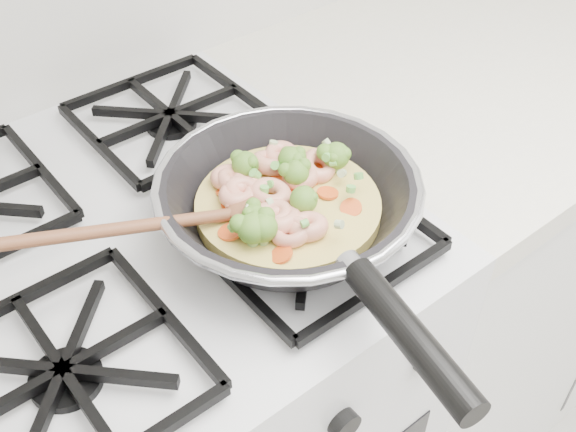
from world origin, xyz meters
TOP-DOWN VIEW (x-y plane):
  - stove at (0.00, 1.70)m, footprint 0.60×0.60m
  - counter_right at (0.80, 1.70)m, footprint 1.00×0.60m
  - skillet at (0.14, 1.57)m, footprint 0.47×0.47m

SIDE VIEW (x-z plane):
  - counter_right at x=0.80m, z-range 0.00..0.90m
  - stove at x=0.00m, z-range 0.00..0.92m
  - skillet at x=0.14m, z-range 0.91..1.01m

